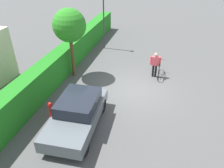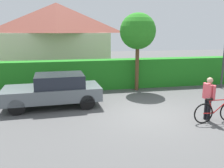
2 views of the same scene
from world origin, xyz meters
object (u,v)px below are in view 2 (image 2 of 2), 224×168
(bicycle, at_px, (216,112))
(fire_hydrant, at_px, (62,89))
(person_rider, at_px, (209,96))
(tree_kerbside, at_px, (138,32))
(parked_car_near, at_px, (55,90))

(bicycle, relative_size, fire_hydrant, 2.19)
(person_rider, height_order, fire_hydrant, person_rider)
(tree_kerbside, bearing_deg, bicycle, -75.74)
(parked_car_near, bearing_deg, tree_kerbside, 25.54)
(parked_car_near, height_order, fire_hydrant, parked_car_near)
(bicycle, distance_m, fire_hydrant, 7.10)
(person_rider, bearing_deg, bicycle, -55.90)
(bicycle, bearing_deg, tree_kerbside, 104.26)
(fire_hydrant, bearing_deg, tree_kerbside, 8.29)
(parked_car_near, xyz_separation_m, person_rider, (5.50, -2.85, 0.19))
(bicycle, xyz_separation_m, fire_hydrant, (-5.40, 4.61, 0.01))
(person_rider, distance_m, fire_hydrant, 6.80)
(person_rider, bearing_deg, parked_car_near, 152.60)
(parked_car_near, height_order, tree_kerbside, tree_kerbside)
(bicycle, bearing_deg, person_rider, 124.10)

